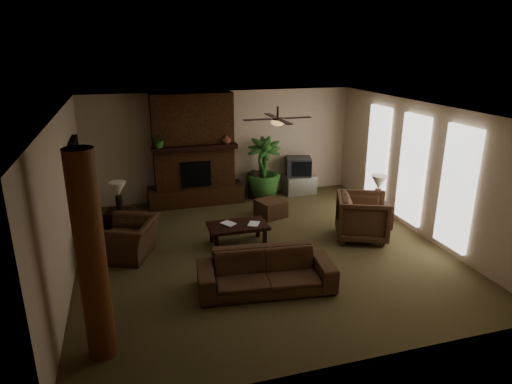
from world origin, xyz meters
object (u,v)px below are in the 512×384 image
object	(u,v)px
log_column	(91,259)
floor_vase	(254,182)
ottoman	(271,208)
tv_stand	(299,184)
sofa	(266,265)
floor_plant	(263,182)
armchair_left	(128,232)
side_table_left	(119,223)
side_table_right	(378,216)
armchair_right	(363,215)
lamp_right	(379,184)
lamp_left	(118,191)
coffee_table	(238,227)

from	to	relation	value
log_column	floor_vase	size ratio (longest dim) A/B	3.64
ottoman	tv_stand	distance (m)	1.94
sofa	floor_vase	xyz separation A→B (m)	(1.12, 4.58, -0.01)
floor_plant	log_column	bearing A→B (deg)	-125.80
armchair_left	side_table_left	size ratio (longest dim) A/B	2.02
armchair_left	side_table_right	world-z (taller)	armchair_left
floor_plant	ottoman	bearing A→B (deg)	-99.86
armchair_left	armchair_right	size ratio (longest dim) A/B	1.06
log_column	side_table_right	world-z (taller)	log_column
ottoman	lamp_right	bearing A→B (deg)	-31.89
lamp_left	side_table_right	world-z (taller)	lamp_left
floor_plant	side_table_right	xyz separation A→B (m)	(1.85, -2.66, -0.18)
coffee_table	tv_stand	xyz separation A→B (m)	(2.43, 2.72, -0.12)
coffee_table	side_table_right	size ratio (longest dim) A/B	2.18
sofa	tv_stand	size ratio (longest dim) A/B	2.66
floor_plant	lamp_right	bearing A→B (deg)	-55.24
sofa	coffee_table	xyz separation A→B (m)	(-0.01, 1.86, -0.07)
floor_vase	floor_plant	size ratio (longest dim) A/B	0.48
coffee_table	floor_vase	xyz separation A→B (m)	(1.13, 2.72, 0.06)
floor_vase	side_table_right	world-z (taller)	floor_vase
side_table_left	lamp_left	world-z (taller)	lamp_left
sofa	coffee_table	bearing A→B (deg)	97.12
log_column	lamp_left	bearing A→B (deg)	85.85
armchair_right	lamp_left	bearing A→B (deg)	95.13
side_table_right	coffee_table	bearing A→B (deg)	179.47
sofa	side_table_left	world-z (taller)	sofa
floor_plant	armchair_left	bearing A→B (deg)	-144.03
log_column	armchair_right	bearing A→B (deg)	24.64
ottoman	floor_vase	size ratio (longest dim) A/B	0.78
floor_vase	lamp_right	bearing A→B (deg)	-52.90
armchair_left	lamp_right	world-z (taller)	lamp_right
armchair_left	lamp_right	xyz separation A→B (m)	(5.34, -0.08, 0.52)
armchair_right	lamp_left	world-z (taller)	lamp_left
log_column	armchair_right	world-z (taller)	log_column
coffee_table	ottoman	size ratio (longest dim) A/B	2.00
coffee_table	tv_stand	bearing A→B (deg)	48.23
ottoman	tv_stand	world-z (taller)	tv_stand
log_column	lamp_left	world-z (taller)	log_column
coffee_table	floor_plant	world-z (taller)	floor_plant
armchair_left	floor_plant	world-z (taller)	armchair_left
log_column	floor_vase	bearing A→B (deg)	56.27
armchair_right	lamp_right	distance (m)	0.91
log_column	tv_stand	xyz separation A→B (m)	(5.00, 5.55, -1.15)
lamp_right	ottoman	bearing A→B (deg)	148.11
tv_stand	lamp_right	world-z (taller)	lamp_right
side_table_right	lamp_right	xyz separation A→B (m)	(-0.02, 0.03, 0.73)
armchair_right	coffee_table	world-z (taller)	armchair_right
sofa	armchair_left	bearing A→B (deg)	144.84
armchair_left	coffee_table	distance (m)	2.15
floor_plant	lamp_right	size ratio (longest dim) A/B	2.47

